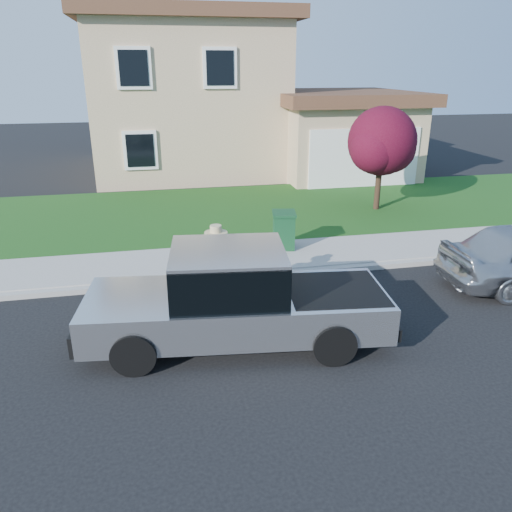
% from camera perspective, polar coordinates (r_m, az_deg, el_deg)
% --- Properties ---
extents(ground, '(80.00, 80.00, 0.00)m').
position_cam_1_polar(ground, '(9.13, 1.16, -9.89)').
color(ground, black).
rests_on(ground, ground).
extents(curb, '(40.00, 0.20, 0.12)m').
position_cam_1_polar(curb, '(11.84, 2.77, -2.06)').
color(curb, gray).
rests_on(curb, ground).
extents(sidewalk, '(40.00, 2.00, 0.15)m').
position_cam_1_polar(sidewalk, '(12.82, 1.55, -0.13)').
color(sidewalk, gray).
rests_on(sidewalk, ground).
extents(lawn, '(40.00, 7.00, 0.10)m').
position_cam_1_polar(lawn, '(17.02, -1.92, 5.13)').
color(lawn, '#113D13').
rests_on(lawn, ground).
extents(house, '(14.00, 11.30, 6.85)m').
position_cam_1_polar(house, '(24.27, -4.62, 17.28)').
color(house, tan).
rests_on(house, ground).
extents(pickup_truck, '(5.57, 2.43, 1.78)m').
position_cam_1_polar(pickup_truck, '(8.79, -2.39, -5.06)').
color(pickup_truck, black).
rests_on(pickup_truck, ground).
extents(woman, '(0.67, 0.50, 1.84)m').
position_cam_1_polar(woman, '(9.85, -4.47, -1.87)').
color(woman, '#BE7268').
rests_on(woman, ground).
extents(ornamental_tree, '(2.47, 2.23, 3.39)m').
position_cam_1_polar(ornamental_tree, '(17.22, 14.26, 12.26)').
color(ornamental_tree, black).
rests_on(ornamental_tree, lawn).
extents(trash_bin, '(0.71, 0.78, 0.98)m').
position_cam_1_polar(trash_bin, '(13.15, 3.19, 3.02)').
color(trash_bin, '#103C1E').
rests_on(trash_bin, sidewalk).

